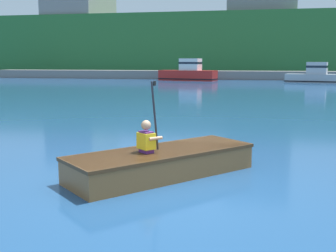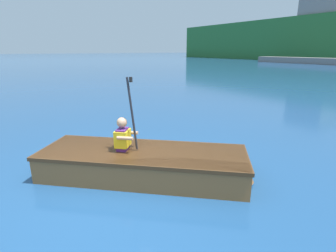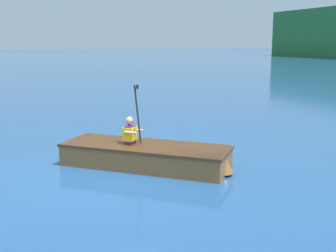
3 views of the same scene
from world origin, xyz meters
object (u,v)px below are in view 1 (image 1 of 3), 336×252
Objects in this scene: moored_boat_dock_center_near at (315,76)px; rowboat_foreground at (165,161)px; moored_boat_dock_center_far at (188,73)px; person_paddler at (147,138)px.

rowboat_foreground is (-6.85, -33.20, -0.38)m from moored_boat_dock_center_near.
rowboat_foreground is at bearing -101.66° from moored_boat_dock_center_near.
moored_boat_dock_center_near is 0.86× the size of moored_boat_dock_center_far.
person_paddler is at bearing -131.85° from rowboat_foreground.
moored_boat_dock_center_near is 12.00m from moored_boat_dock_center_far.
person_paddler is (-0.25, -0.28, 0.46)m from rowboat_foreground.
moored_boat_dock_center_near is at bearing -8.51° from moored_boat_dock_center_far.
moored_boat_dock_center_near is 34.23m from person_paddler.
moored_boat_dock_center_far is at bearing 171.49° from moored_boat_dock_center_near.
person_paddler reaches higher than rowboat_foreground.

